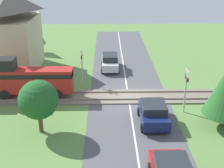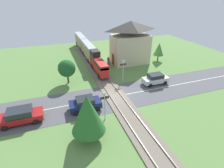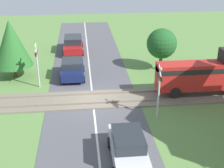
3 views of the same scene
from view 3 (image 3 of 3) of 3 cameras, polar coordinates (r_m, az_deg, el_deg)
The scene contains 10 objects.
ground_plane at distance 22.03m, azimuth -3.52°, elevation -3.00°, with size 60.00×60.00×0.00m, color #5B8442.
road_surface at distance 22.03m, azimuth -3.52°, elevation -2.98°, with size 48.00×6.40×0.02m.
track_bed at distance 22.00m, azimuth -3.53°, elevation -2.84°, with size 2.80×48.00×0.24m.
car_near_crossing at distance 25.64m, azimuth -7.25°, elevation 2.83°, with size 3.62×1.96×1.52m.
car_far_side at distance 15.84m, azimuth 2.94°, elevation -11.43°, with size 3.83×1.80×1.60m.
car_behind_queue at distance 32.13m, azimuth -7.11°, elevation 7.29°, with size 4.44×2.02×1.58m.
crossing_signal_west_approach at distance 23.87m, azimuth -13.56°, elevation 4.27°, with size 0.90×0.18×3.45m.
crossing_signal_east_approach at distance 19.20m, azimuth 8.62°, elevation -0.26°, with size 0.90×0.18×3.45m.
tree_roadside_hedge at distance 26.99m, azimuth 9.09°, elevation 7.29°, with size 2.57×2.57×3.64m.
tree_beyond_track at distance 26.13m, azimuth -17.94°, elevation 7.09°, with size 3.09×3.09×4.75m.
Camera 3 is at (19.60, -0.69, 10.04)m, focal length 50.00 mm.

